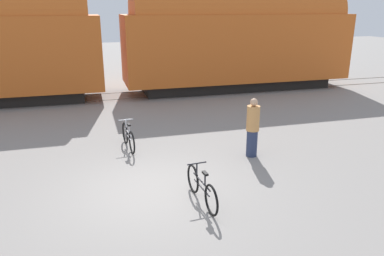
{
  "coord_description": "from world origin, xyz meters",
  "views": [
    {
      "loc": [
        -1.21,
        -8.04,
        4.22
      ],
      "look_at": [
        1.37,
        1.18,
        1.1
      ],
      "focal_mm": 35.0,
      "sensor_mm": 36.0,
      "label": 1
    }
  ],
  "objects_px": {
    "bicycle_black": "(202,188)",
    "person_in_tan": "(253,128)",
    "freight_train": "(112,39)",
    "bicycle_silver": "(128,137)"
  },
  "relations": [
    {
      "from": "bicycle_black",
      "to": "person_in_tan",
      "type": "height_order",
      "value": "person_in_tan"
    },
    {
      "from": "person_in_tan",
      "to": "freight_train",
      "type": "bearing_deg",
      "value": 18.23
    },
    {
      "from": "freight_train",
      "to": "bicycle_black",
      "type": "distance_m",
      "value": 11.52
    },
    {
      "from": "bicycle_silver",
      "to": "person_in_tan",
      "type": "relative_size",
      "value": 0.95
    },
    {
      "from": "person_in_tan",
      "to": "bicycle_silver",
      "type": "bearing_deg",
      "value": 63.24
    },
    {
      "from": "bicycle_silver",
      "to": "person_in_tan",
      "type": "height_order",
      "value": "person_in_tan"
    },
    {
      "from": "freight_train",
      "to": "bicycle_silver",
      "type": "bearing_deg",
      "value": -91.35
    },
    {
      "from": "bicycle_black",
      "to": "freight_train",
      "type": "bearing_deg",
      "value": 95.18
    },
    {
      "from": "freight_train",
      "to": "bicycle_silver",
      "type": "height_order",
      "value": "freight_train"
    },
    {
      "from": "bicycle_silver",
      "to": "person_in_tan",
      "type": "distance_m",
      "value": 3.82
    }
  ]
}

